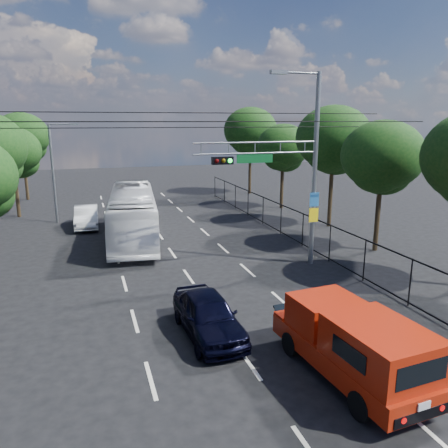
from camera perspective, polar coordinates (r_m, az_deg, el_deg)
name	(u,v)px	position (r m, az deg, el deg)	size (l,w,h in m)	color
ground	(249,363)	(14.06, 3.24, -17.65)	(120.00, 120.00, 0.00)	black
lane_markings	(166,244)	(26.60, -7.63, -2.55)	(6.12, 38.00, 0.01)	beige
signal_mast	(293,163)	(21.61, 8.98, 7.89)	(6.43, 0.39, 9.50)	slate
streetlight_left	(55,168)	(33.44, -21.19, 6.80)	(2.09, 0.22, 7.08)	slate
utility_wires	(181,121)	(20.53, -5.59, 13.28)	(22.00, 5.04, 0.74)	black
fence_right	(294,225)	(27.02, 9.09, -0.10)	(0.06, 34.03, 2.00)	black
tree_right_b	(382,161)	(25.66, 19.95, 7.68)	(4.50, 4.50, 7.31)	black
tree_right_c	(333,144)	(30.89, 14.11, 10.16)	(5.10, 5.10, 8.29)	black
tree_right_d	(283,150)	(36.90, 7.72, 9.52)	(4.32, 4.32, 7.02)	black
tree_right_e	(250,134)	(44.27, 3.48, 11.63)	(5.28, 5.28, 8.58)	black
tree_left_d	(13,155)	(36.67, -25.85, 8.09)	(4.20, 4.20, 6.83)	black
tree_left_e	(22,140)	(44.58, -24.87, 9.94)	(4.92, 4.92, 7.99)	black
red_pickup	(352,342)	(13.31, 16.42, -14.62)	(2.46, 5.75, 2.09)	black
navy_hatchback	(208,315)	(15.31, -2.08, -11.79)	(1.74, 4.32, 1.47)	black
white_bus	(133,214)	(27.65, -11.83, 1.25)	(2.65, 11.32, 3.15)	white
white_van	(86,217)	(31.81, -17.52, 0.92)	(1.55, 4.44, 1.46)	silver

